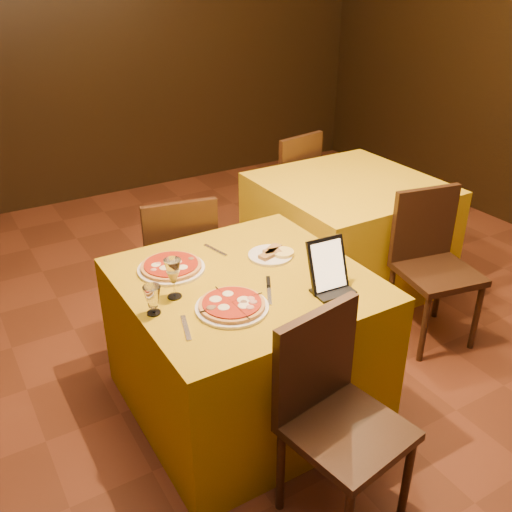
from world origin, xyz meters
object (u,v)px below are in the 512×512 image
water_glass (153,300)px  chair_main_far (176,261)px  pizza_far (171,267)px  tablet (328,265)px  chair_side_far (283,187)px  side_table (346,233)px  pizza_near (232,306)px  chair_side_near (438,272)px  wine_glass (173,278)px  chair_main_near (347,431)px  main_table (245,343)px

water_glass → chair_main_far: bearing=61.9°
pizza_far → tablet: tablet is taller
chair_side_far → side_table: bearing=80.0°
pizza_near → tablet: (0.45, -0.07, 0.10)m
chair_side_near → wine_glass: size_ratio=4.79×
side_table → chair_main_near: chair_main_near is taller
chair_main_far → chair_side_near: 1.55m
water_glass → tablet: tablet is taller
side_table → pizza_near: pizza_near is taller
pizza_far → wine_glass: (-0.09, -0.24, 0.08)m
pizza_near → tablet: bearing=-8.2°
chair_main_near → tablet: 0.72m
chair_main_far → water_glass: (-0.48, -0.90, 0.36)m
pizza_near → wine_glass: (-0.17, 0.21, 0.08)m
chair_main_near → wine_glass: wine_glass is taller
water_glass → tablet: (0.75, -0.20, 0.06)m
chair_side_far → chair_side_near: bearing=80.0°
chair_main_near → pizza_near: bearing=97.9°
side_table → wine_glass: bearing=-155.1°
chair_main_far → pizza_far: chair_main_far is taller
side_table → pizza_near: size_ratio=3.48×
pizza_far → water_glass: (-0.21, -0.31, 0.05)m
chair_main_near → wine_glass: size_ratio=4.79×
chair_side_far → pizza_far: 2.03m
pizza_near → wine_glass: wine_glass is taller
chair_main_near → chair_main_far: same height
pizza_far → water_glass: 0.38m
chair_main_near → wine_glass: bearing=104.4°
main_table → side_table: size_ratio=1.00×
pizza_far → side_table: bearing=18.5°
chair_side_far → wine_glass: (-1.60, -1.56, 0.39)m
pizza_far → water_glass: size_ratio=2.48×
chair_main_near → water_glass: size_ratio=7.00×
chair_side_far → wine_glass: bearing=34.1°
pizza_far → chair_side_near: bearing=-12.0°
chair_main_near → chair_side_far: size_ratio=1.00×
chair_main_near → tablet: (0.27, 0.52, 0.41)m
pizza_far → wine_glass: wine_glass is taller
chair_main_far → wine_glass: 0.98m
chair_side_near → tablet: tablet is taller
chair_side_near → pizza_far: chair_side_near is taller
side_table → tablet: tablet is taller
wine_glass → water_glass: (-0.13, -0.08, -0.03)m
pizza_far → tablet: 0.75m
side_table → chair_side_far: bearing=90.0°
side_table → water_glass: 1.96m
side_table → water_glass: bearing=-154.7°
side_table → pizza_far: pizza_far is taller
chair_main_far → chair_side_far: 1.45m
side_table → tablet: (-0.98, -1.02, 0.49)m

